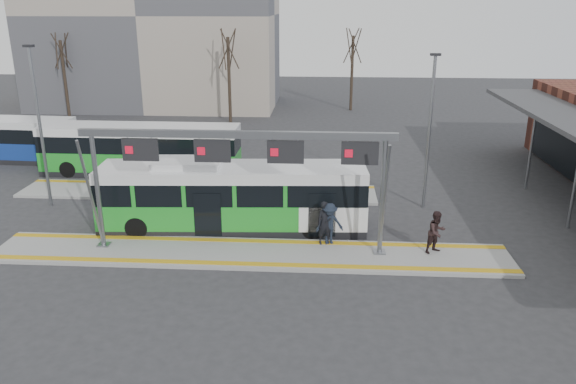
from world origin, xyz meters
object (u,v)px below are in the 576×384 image
at_px(hero_bus, 232,198).
at_px(passenger_b, 437,232).
at_px(passenger_c, 329,224).
at_px(gantry, 240,156).
at_px(passenger_a, 325,223).

distance_m(hero_bus, passenger_b, 9.39).
bearing_deg(hero_bus, passenger_c, -25.11).
height_order(gantry, passenger_c, gantry).
bearing_deg(gantry, passenger_c, 12.83).
xyz_separation_m(hero_bus, passenger_b, (9.06, -2.42, -0.48)).
bearing_deg(passenger_c, passenger_b, -20.64).
xyz_separation_m(passenger_a, passenger_b, (4.70, -0.60, -0.05)).
bearing_deg(passenger_b, passenger_c, 138.70).
bearing_deg(passenger_c, passenger_a, 166.92).
relative_size(passenger_b, passenger_c, 0.98).
distance_m(hero_bus, passenger_c, 4.93).
relative_size(passenger_a, passenger_b, 1.05).
relative_size(gantry, passenger_c, 6.94).
bearing_deg(hero_bus, passenger_b, -18.26).
bearing_deg(passenger_b, gantry, 147.98).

